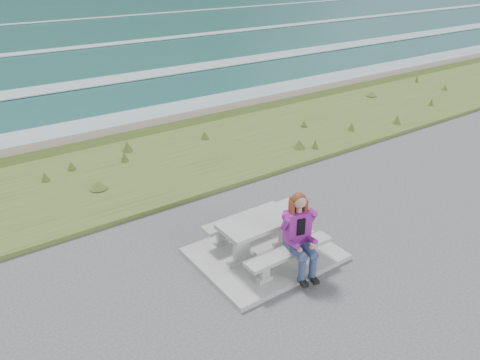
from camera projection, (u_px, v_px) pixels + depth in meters
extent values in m
cube|color=#9A9A95|center=(264.00, 254.00, 9.04)|extent=(2.60, 2.10, 0.10)
cube|color=#9A9A95|center=(242.00, 260.00, 8.72)|extent=(0.62, 0.12, 0.08)
cube|color=#9A9A95|center=(242.00, 246.00, 8.59)|extent=(0.34, 0.09, 0.51)
cube|color=#9A9A95|center=(242.00, 233.00, 8.46)|extent=(0.62, 0.12, 0.08)
cube|color=#9A9A95|center=(286.00, 241.00, 9.28)|extent=(0.62, 0.12, 0.08)
cube|color=#9A9A95|center=(287.00, 228.00, 9.15)|extent=(0.34, 0.09, 0.51)
cube|color=#9A9A95|center=(287.00, 215.00, 9.02)|extent=(0.62, 0.12, 0.08)
cube|color=#9A9A95|center=(265.00, 220.00, 8.70)|extent=(1.80, 0.75, 0.08)
cube|color=#9A9A95|center=(265.00, 279.00, 8.20)|extent=(0.30, 0.12, 0.08)
cube|color=#9A9A95|center=(265.00, 272.00, 8.14)|extent=(0.17, 0.09, 0.22)
cube|color=#9A9A95|center=(265.00, 265.00, 8.07)|extent=(0.30, 0.12, 0.08)
cube|color=#9A9A95|center=(310.00, 258.00, 8.76)|extent=(0.30, 0.12, 0.08)
cube|color=#9A9A95|center=(311.00, 251.00, 8.70)|extent=(0.17, 0.09, 0.22)
cube|color=#9A9A95|center=(311.00, 245.00, 8.63)|extent=(0.30, 0.12, 0.08)
cube|color=#9A9A95|center=(289.00, 251.00, 8.32)|extent=(1.80, 0.35, 0.07)
cube|color=#9A9A95|center=(221.00, 242.00, 9.23)|extent=(0.30, 0.12, 0.08)
cube|color=#9A9A95|center=(221.00, 236.00, 9.17)|extent=(0.17, 0.09, 0.22)
cube|color=#9A9A95|center=(221.00, 230.00, 9.10)|extent=(0.30, 0.12, 0.08)
cube|color=#9A9A95|center=(264.00, 226.00, 9.79)|extent=(0.30, 0.12, 0.08)
cube|color=#9A9A95|center=(265.00, 220.00, 9.73)|extent=(0.17, 0.09, 0.22)
cube|color=#9A9A95|center=(265.00, 214.00, 9.66)|extent=(0.30, 0.12, 0.08)
cube|color=#9A9A95|center=(244.00, 218.00, 9.35)|extent=(1.80, 0.35, 0.07)
cube|color=#395B22|center=(152.00, 168.00, 12.74)|extent=(160.00, 4.50, 0.22)
cube|color=brown|center=(112.00, 137.00, 14.87)|extent=(160.00, 0.80, 2.20)
cube|color=silver|center=(64.00, 134.00, 20.11)|extent=(220.00, 3.00, 0.06)
cube|color=silver|center=(21.00, 93.00, 26.00)|extent=(220.00, 2.00, 0.06)
cube|color=navy|center=(302.00, 261.00, 8.27)|extent=(0.58, 0.84, 0.58)
cube|color=#8B1D8A|center=(297.00, 226.00, 8.23)|extent=(0.50, 0.36, 0.58)
sphere|color=tan|center=(299.00, 201.00, 7.99)|extent=(0.25, 0.25, 0.25)
sphere|color=#5C2115|center=(299.00, 200.00, 8.01)|extent=(0.27, 0.27, 0.27)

